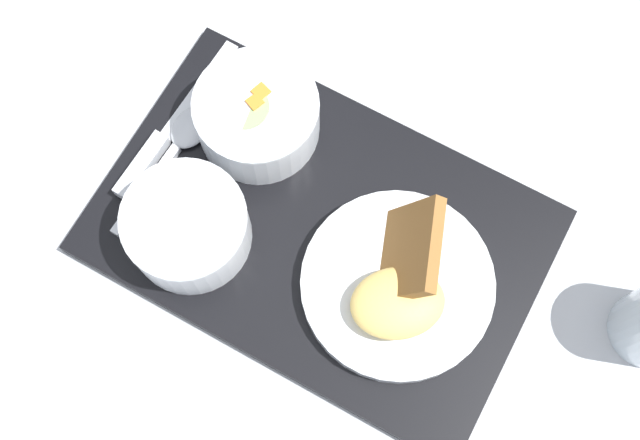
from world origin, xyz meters
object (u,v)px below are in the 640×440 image
Objects in this scene: knife at (155,149)px; spoon at (178,146)px; bowl_salad at (257,115)px; plate_main at (398,285)px; bowl_soup at (187,226)px.

knife is 1.27× the size of spoon.
knife is at bearing -143.68° from bowl_salad.
bowl_salad is 0.78× the size of spoon.
plate_main reaches higher than bowl_salad.
bowl_salad is 0.11m from knife.
plate_main is at bearing 8.16° from bowl_soup.
knife is at bearing 172.17° from plate_main.
plate_main is (0.19, -0.10, -0.02)m from bowl_salad.
knife is (-0.27, 0.04, -0.01)m from plate_main.
bowl_salad is 0.13m from bowl_soup.
bowl_salad is 0.61× the size of knife.
knife is (-0.09, -0.06, -0.03)m from bowl_salad.
spoon is at bearing -50.19° from knife.
bowl_salad is at bearing -45.36° from knife.
plate_main is at bearing -89.50° from knife.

